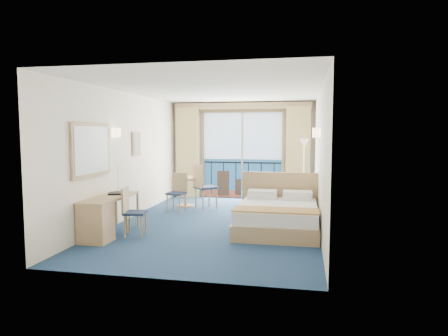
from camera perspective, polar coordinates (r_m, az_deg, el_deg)
floor at (r=8.31m, az=-0.75°, el=-7.79°), size 6.50×6.50×0.00m
room_walls at (r=8.10m, az=-0.77°, el=4.56°), size 4.04×6.54×2.72m
balcony_door at (r=11.29m, az=2.59°, el=1.49°), size 2.36×0.03×2.52m
curtain_left at (r=11.47m, az=-5.16°, el=2.20°), size 0.65×0.22×2.55m
curtain_right at (r=11.01m, az=10.53°, el=2.01°), size 0.65×0.22×2.55m
pelmet at (r=11.17m, az=2.57°, el=8.84°), size 3.80×0.25×0.18m
mirror at (r=7.39m, az=-18.42°, el=2.48°), size 0.05×1.25×0.95m
wall_print at (r=9.14m, az=-12.37°, el=3.40°), size 0.04×0.42×0.52m
sconce_left at (r=8.17m, az=-15.16°, el=4.90°), size 0.18×0.18×0.18m
sconce_right at (r=7.77m, az=13.18°, el=4.94°), size 0.18×0.18×0.18m
bed at (r=7.66m, az=7.71°, el=-6.76°), size 1.63×1.93×1.02m
nightstand at (r=8.88m, az=11.78°, el=-5.42°), size 0.38×0.36×0.50m
phone at (r=8.87m, az=11.80°, el=-3.54°), size 0.20×0.17×0.08m
armchair at (r=9.29m, az=10.42°, el=-4.38°), size 1.03×1.03×0.67m
floor_lamp at (r=10.15m, az=11.37°, el=1.77°), size 0.23×0.23×1.69m
desk at (r=7.22m, az=-17.43°, el=-6.86°), size 0.51×1.50×0.70m
desk_chair at (r=7.37m, az=-13.14°, el=-5.69°), size 0.43×0.43×0.87m
folder at (r=7.74m, az=-14.88°, el=-3.51°), size 0.42×0.37×0.03m
desk_lamp at (r=7.86m, az=-14.92°, el=-0.76°), size 0.13×0.13×0.50m
round_table at (r=10.06m, az=-5.52°, el=-2.36°), size 0.81×0.81×0.73m
table_chair_a at (r=9.68m, az=-3.07°, el=-2.28°), size 0.66×0.66×1.08m
table_chair_b at (r=9.47m, az=-6.63°, el=-3.09°), size 0.44×0.45×0.90m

